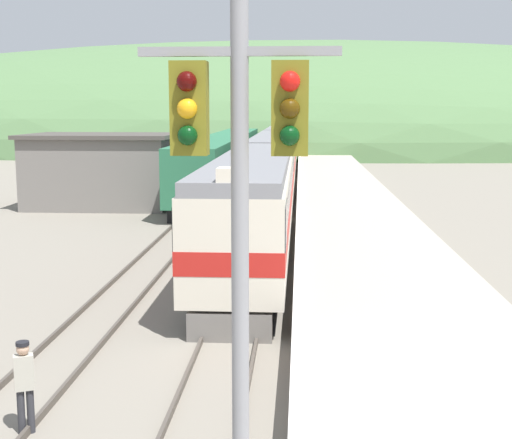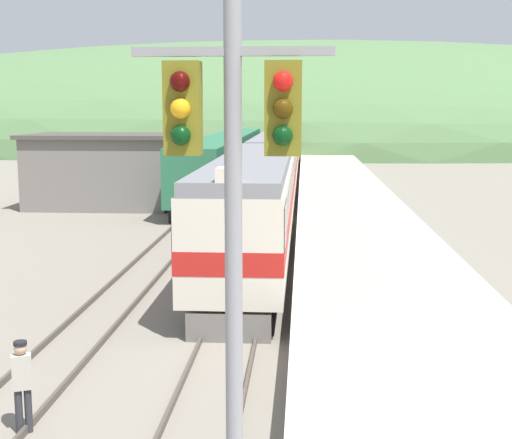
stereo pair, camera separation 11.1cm
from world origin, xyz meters
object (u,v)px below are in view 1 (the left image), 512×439
Objects in this scene: carriage_second at (274,162)px; carriage_fourth at (287,137)px; carriage_fifth at (289,131)px; siding_train at (225,161)px; carriage_third at (282,146)px; track_worker at (24,381)px; express_train_lead_car at (254,205)px; signal_mast_main at (240,208)px.

carriage_second is 1.00× the size of carriage_fourth.
carriage_fifth reaches higher than siding_train.
carriage_third is 12.10× the size of track_worker.
track_worker is at bearing -95.00° from carriage_second.
carriage_fourth is 1.00× the size of carriage_fifth.
carriage_second is at bearing 90.00° from express_train_lead_car.
express_train_lead_car reaches higher than track_worker.
signal_mast_main is (1.14, -42.17, 2.68)m from carriage_second.
siding_train is 4.84× the size of signal_mast_main.
carriage_third is at bearing -90.00° from carriage_fifth.
siding_train is (-3.97, 4.44, -0.22)m from carriage_second.
carriage_second reaches higher than siding_train.
siding_train is at bearing 98.46° from express_train_lead_car.
signal_mast_main is 4.22× the size of track_worker.
carriage_third and carriage_fourth have the same top height.
carriage_fifth is at bearing 90.00° from express_train_lead_car.
siding_train is at bearing 90.92° from track_worker.
express_train_lead_car is at bearing -90.00° from carriage_third.
carriage_fourth is at bearing 90.00° from carriage_third.
carriage_third reaches higher than track_worker.
carriage_fifth is (0.00, 45.11, 0.00)m from carriage_third.
signal_mast_main is (1.14, -109.84, 2.68)m from carriage_fifth.
express_train_lead_car is at bearing -90.00° from carriage_fourth.
express_train_lead_car is 2.71× the size of signal_mast_main.
track_worker is (-4.43, 4.53, -3.93)m from signal_mast_main.
express_train_lead_car is 22.22m from carriage_second.
express_train_lead_car reaches higher than carriage_fifth.
track_worker is (-3.29, -82.75, -1.25)m from carriage_fourth.
siding_train is 46.98m from signal_mast_main.
express_train_lead_car is 0.95× the size of carriage_third.
carriage_third is at bearing 90.00° from express_train_lead_car.
carriage_second is 0.59× the size of siding_train.
carriage_fifth is at bearing 90.00° from carriage_second.
carriage_fifth is 105.36m from track_worker.
signal_mast_main is (5.10, -46.61, 2.91)m from siding_train.
carriage_fourth is (0.00, 67.33, -0.01)m from express_train_lead_car.
siding_train is at bearing 131.77° from carriage_second.
express_train_lead_car is 67.33m from carriage_fourth.
signal_mast_main is at bearing -45.68° from track_worker.
siding_train is at bearing 96.25° from signal_mast_main.
carriage_fifth is 2.87× the size of signal_mast_main.
express_train_lead_car is 44.77m from carriage_third.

